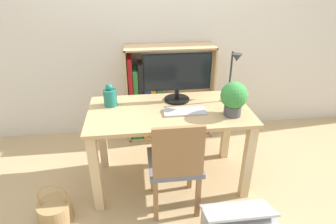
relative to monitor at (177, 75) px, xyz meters
name	(u,v)px	position (x,y,z in m)	size (l,w,h in m)	color
ground_plane	(169,179)	(-0.09, -0.18, -0.95)	(10.00, 10.00, 0.00)	tan
wall_back	(158,18)	(-0.09, 0.80, 0.35)	(8.00, 0.05, 2.60)	silver
desk	(169,124)	(-0.09, -0.18, -0.37)	(1.32, 0.68, 0.72)	tan
monitor	(177,75)	(0.00, 0.00, 0.00)	(0.58, 0.22, 0.42)	black
keyboard	(185,112)	(0.03, -0.25, -0.23)	(0.34, 0.14, 0.02)	#B2B2B7
vase	(110,96)	(-0.57, -0.04, -0.15)	(0.11, 0.11, 0.19)	#1E7266
desk_lamp	(233,73)	(0.44, -0.12, 0.04)	(0.10, 0.19, 0.44)	#2D2D33
potted_plant	(234,97)	(0.39, -0.34, -0.08)	(0.21, 0.21, 0.27)	#4C4C51
chair	(175,163)	(-0.09, -0.54, -0.50)	(0.40, 0.40, 0.83)	slate
bookshelf	(153,93)	(-0.17, 0.63, -0.43)	(0.95, 0.28, 1.04)	tan
basket	(55,210)	(-1.02, -0.55, -0.86)	(0.26, 0.26, 0.34)	tan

